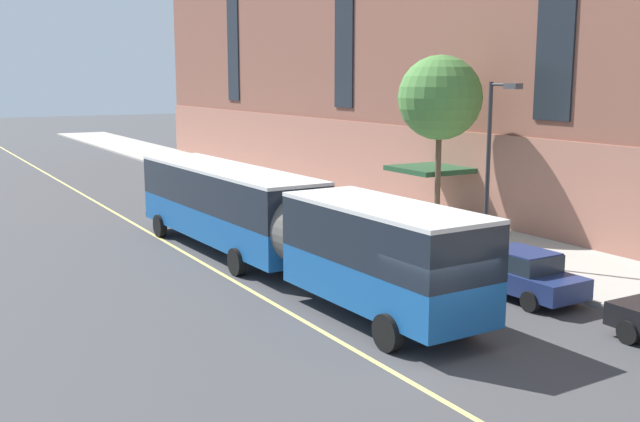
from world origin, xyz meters
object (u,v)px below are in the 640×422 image
(street_lamp, at_px, (493,153))
(city_bus, at_px, (273,218))
(parked_car_navy_1, at_px, (220,181))
(parked_car_navy_2, at_px, (518,273))
(street_tree_far_uptown, at_px, (440,98))
(fire_hydrant, at_px, (300,200))

(street_lamp, bearing_deg, city_bus, 156.64)
(street_lamp, bearing_deg, parked_car_navy_1, 94.85)
(parked_car_navy_2, xyz_separation_m, street_tree_far_uptown, (4.37, 9.52, 5.28))
(city_bus, xyz_separation_m, parked_car_navy_1, (5.56, 18.31, -1.23))
(parked_car_navy_2, distance_m, fire_hydrant, 18.04)
(parked_car_navy_1, bearing_deg, street_tree_far_uptown, -74.48)
(parked_car_navy_1, bearing_deg, parked_car_navy_2, -90.24)
(parked_car_navy_2, xyz_separation_m, street_lamp, (1.93, 3.40, 3.47))
(street_tree_far_uptown, distance_m, fire_hydrant, 10.42)
(parked_car_navy_1, distance_m, street_lamp, 21.86)
(street_lamp, bearing_deg, fire_hydrant, 90.39)
(parked_car_navy_2, height_order, fire_hydrant, parked_car_navy_2)
(city_bus, bearing_deg, street_tree_far_uptown, 16.62)
(fire_hydrant, bearing_deg, street_tree_far_uptown, -73.17)
(parked_car_navy_1, xyz_separation_m, parked_car_navy_2, (-0.10, -24.90, 0.00))
(city_bus, distance_m, parked_car_navy_1, 19.18)
(city_bus, relative_size, parked_car_navy_2, 4.36)
(parked_car_navy_1, bearing_deg, fire_hydrant, -76.09)
(parked_car_navy_2, height_order, street_tree_far_uptown, street_tree_far_uptown)
(parked_car_navy_2, bearing_deg, city_bus, 129.64)
(parked_car_navy_1, relative_size, fire_hydrant, 6.32)
(street_lamp, relative_size, fire_hydrant, 9.27)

